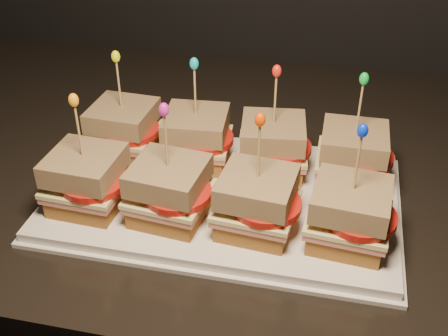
# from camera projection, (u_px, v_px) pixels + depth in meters

# --- Properties ---
(cabinet) EXTENTS (2.68, 0.71, 0.83)m
(cabinet) POSITION_uv_depth(u_px,v_px,m) (197.00, 336.00, 1.13)
(cabinet) COLOR black
(cabinet) RESTS_ON ground
(granite_slab) EXTENTS (2.72, 0.75, 0.03)m
(granite_slab) POSITION_uv_depth(u_px,v_px,m) (190.00, 156.00, 0.89)
(granite_slab) COLOR black
(granite_slab) RESTS_ON cabinet
(platter) EXTENTS (0.45, 0.28, 0.02)m
(platter) POSITION_uv_depth(u_px,v_px,m) (224.00, 196.00, 0.76)
(platter) COLOR white
(platter) RESTS_ON granite_slab
(platter_rim) EXTENTS (0.47, 0.29, 0.01)m
(platter_rim) POSITION_uv_depth(u_px,v_px,m) (224.00, 200.00, 0.76)
(platter_rim) COLOR white
(platter_rim) RESTS_ON granite_slab
(sandwich_0_bread_bot) EXTENTS (0.09, 0.09, 0.02)m
(sandwich_0_bread_bot) POSITION_uv_depth(u_px,v_px,m) (126.00, 145.00, 0.83)
(sandwich_0_bread_bot) COLOR brown
(sandwich_0_bread_bot) RESTS_ON platter
(sandwich_0_ham) EXTENTS (0.10, 0.09, 0.01)m
(sandwich_0_ham) POSITION_uv_depth(u_px,v_px,m) (125.00, 136.00, 0.82)
(sandwich_0_ham) COLOR #C46459
(sandwich_0_ham) RESTS_ON sandwich_0_bread_bot
(sandwich_0_cheese) EXTENTS (0.10, 0.10, 0.01)m
(sandwich_0_cheese) POSITION_uv_depth(u_px,v_px,m) (124.00, 132.00, 0.81)
(sandwich_0_cheese) COLOR #EAE294
(sandwich_0_cheese) RESTS_ON sandwich_0_ham
(sandwich_0_tomato) EXTENTS (0.08, 0.08, 0.01)m
(sandwich_0_tomato) POSITION_uv_depth(u_px,v_px,m) (130.00, 130.00, 0.80)
(sandwich_0_tomato) COLOR #B61A11
(sandwich_0_tomato) RESTS_ON sandwich_0_cheese
(sandwich_0_bread_top) EXTENTS (0.09, 0.09, 0.03)m
(sandwich_0_bread_top) POSITION_uv_depth(u_px,v_px,m) (122.00, 116.00, 0.80)
(sandwich_0_bread_top) COLOR #512D0E
(sandwich_0_bread_top) RESTS_ON sandwich_0_tomato
(sandwich_0_pick) EXTENTS (0.00, 0.00, 0.09)m
(sandwich_0_pick) POSITION_uv_depth(u_px,v_px,m) (119.00, 87.00, 0.77)
(sandwich_0_pick) COLOR tan
(sandwich_0_pick) RESTS_ON sandwich_0_bread_top
(sandwich_0_frill) EXTENTS (0.01, 0.01, 0.02)m
(sandwich_0_frill) POSITION_uv_depth(u_px,v_px,m) (116.00, 57.00, 0.75)
(sandwich_0_frill) COLOR #DFEC12
(sandwich_0_frill) RESTS_ON sandwich_0_pick
(sandwich_1_bread_bot) EXTENTS (0.09, 0.09, 0.02)m
(sandwich_1_bread_bot) POSITION_uv_depth(u_px,v_px,m) (197.00, 153.00, 0.81)
(sandwich_1_bread_bot) COLOR brown
(sandwich_1_bread_bot) RESTS_ON platter
(sandwich_1_ham) EXTENTS (0.10, 0.10, 0.01)m
(sandwich_1_ham) POSITION_uv_depth(u_px,v_px,m) (197.00, 144.00, 0.80)
(sandwich_1_ham) COLOR #C46459
(sandwich_1_ham) RESTS_ON sandwich_1_bread_bot
(sandwich_1_cheese) EXTENTS (0.10, 0.10, 0.01)m
(sandwich_1_cheese) POSITION_uv_depth(u_px,v_px,m) (197.00, 140.00, 0.80)
(sandwich_1_cheese) COLOR #EAE294
(sandwich_1_cheese) RESTS_ON sandwich_1_ham
(sandwich_1_tomato) EXTENTS (0.08, 0.08, 0.01)m
(sandwich_1_tomato) POSITION_uv_depth(u_px,v_px,m) (204.00, 138.00, 0.78)
(sandwich_1_tomato) COLOR #B61A11
(sandwich_1_tomato) RESTS_ON sandwich_1_cheese
(sandwich_1_bread_top) EXTENTS (0.09, 0.09, 0.03)m
(sandwich_1_bread_top) POSITION_uv_depth(u_px,v_px,m) (196.00, 124.00, 0.78)
(sandwich_1_bread_top) COLOR #512D0E
(sandwich_1_bread_top) RESTS_ON sandwich_1_tomato
(sandwich_1_pick) EXTENTS (0.00, 0.00, 0.09)m
(sandwich_1_pick) POSITION_uv_depth(u_px,v_px,m) (195.00, 95.00, 0.76)
(sandwich_1_pick) COLOR tan
(sandwich_1_pick) RESTS_ON sandwich_1_bread_top
(sandwich_1_frill) EXTENTS (0.01, 0.01, 0.02)m
(sandwich_1_frill) POSITION_uv_depth(u_px,v_px,m) (194.00, 64.00, 0.73)
(sandwich_1_frill) COLOR #12AECA
(sandwich_1_frill) RESTS_ON sandwich_1_pick
(sandwich_2_bread_bot) EXTENTS (0.09, 0.09, 0.02)m
(sandwich_2_bread_bot) POSITION_uv_depth(u_px,v_px,m) (272.00, 162.00, 0.79)
(sandwich_2_bread_bot) COLOR brown
(sandwich_2_bread_bot) RESTS_ON platter
(sandwich_2_ham) EXTENTS (0.10, 0.10, 0.01)m
(sandwich_2_ham) POSITION_uv_depth(u_px,v_px,m) (272.00, 153.00, 0.78)
(sandwich_2_ham) COLOR #C46459
(sandwich_2_ham) RESTS_ON sandwich_2_bread_bot
(sandwich_2_cheese) EXTENTS (0.10, 0.10, 0.01)m
(sandwich_2_cheese) POSITION_uv_depth(u_px,v_px,m) (272.00, 149.00, 0.78)
(sandwich_2_cheese) COLOR #EAE294
(sandwich_2_cheese) RESTS_ON sandwich_2_ham
(sandwich_2_tomato) EXTENTS (0.08, 0.08, 0.01)m
(sandwich_2_tomato) POSITION_uv_depth(u_px,v_px,m) (281.00, 147.00, 0.76)
(sandwich_2_tomato) COLOR #B61A11
(sandwich_2_tomato) RESTS_ON sandwich_2_cheese
(sandwich_2_bread_top) EXTENTS (0.10, 0.10, 0.03)m
(sandwich_2_bread_top) POSITION_uv_depth(u_px,v_px,m) (273.00, 132.00, 0.76)
(sandwich_2_bread_top) COLOR #512D0E
(sandwich_2_bread_top) RESTS_ON sandwich_2_tomato
(sandwich_2_pick) EXTENTS (0.00, 0.00, 0.09)m
(sandwich_2_pick) POSITION_uv_depth(u_px,v_px,m) (275.00, 103.00, 0.74)
(sandwich_2_pick) COLOR tan
(sandwich_2_pick) RESTS_ON sandwich_2_bread_top
(sandwich_2_frill) EXTENTS (0.01, 0.01, 0.02)m
(sandwich_2_frill) POSITION_uv_depth(u_px,v_px,m) (277.00, 71.00, 0.71)
(sandwich_2_frill) COLOR red
(sandwich_2_frill) RESTS_ON sandwich_2_pick
(sandwich_3_bread_bot) EXTENTS (0.08, 0.08, 0.02)m
(sandwich_3_bread_bot) POSITION_uv_depth(u_px,v_px,m) (350.00, 172.00, 0.77)
(sandwich_3_bread_bot) COLOR brown
(sandwich_3_bread_bot) RESTS_ON platter
(sandwich_3_ham) EXTENTS (0.09, 0.09, 0.01)m
(sandwich_3_ham) POSITION_uv_depth(u_px,v_px,m) (351.00, 162.00, 0.76)
(sandwich_3_ham) COLOR #C46459
(sandwich_3_ham) RESTS_ON sandwich_3_bread_bot
(sandwich_3_cheese) EXTENTS (0.09, 0.09, 0.01)m
(sandwich_3_cheese) POSITION_uv_depth(u_px,v_px,m) (352.00, 158.00, 0.76)
(sandwich_3_cheese) COLOR #EAE294
(sandwich_3_cheese) RESTS_ON sandwich_3_ham
(sandwich_3_tomato) EXTENTS (0.08, 0.08, 0.01)m
(sandwich_3_tomato) POSITION_uv_depth(u_px,v_px,m) (362.00, 156.00, 0.75)
(sandwich_3_tomato) COLOR #B61A11
(sandwich_3_tomato) RESTS_ON sandwich_3_cheese
(sandwich_3_bread_top) EXTENTS (0.09, 0.09, 0.03)m
(sandwich_3_bread_top) POSITION_uv_depth(u_px,v_px,m) (355.00, 141.00, 0.74)
(sandwich_3_bread_top) COLOR #512D0E
(sandwich_3_bread_top) RESTS_ON sandwich_3_tomato
(sandwich_3_pick) EXTENTS (0.00, 0.00, 0.09)m
(sandwich_3_pick) POSITION_uv_depth(u_px,v_px,m) (359.00, 111.00, 0.72)
(sandwich_3_pick) COLOR tan
(sandwich_3_pick) RESTS_ON sandwich_3_bread_top
(sandwich_3_frill) EXTENTS (0.01, 0.01, 0.02)m
(sandwich_3_frill) POSITION_uv_depth(u_px,v_px,m) (364.00, 79.00, 0.69)
(sandwich_3_frill) COLOR green
(sandwich_3_frill) RESTS_ON sandwich_3_pick
(sandwich_4_bread_bot) EXTENTS (0.09, 0.09, 0.02)m
(sandwich_4_bread_bot) POSITION_uv_depth(u_px,v_px,m) (90.00, 197.00, 0.72)
(sandwich_4_bread_bot) COLOR brown
(sandwich_4_bread_bot) RESTS_ON platter
(sandwich_4_ham) EXTENTS (0.10, 0.09, 0.01)m
(sandwich_4_ham) POSITION_uv_depth(u_px,v_px,m) (88.00, 187.00, 0.71)
(sandwich_4_ham) COLOR #C46459
(sandwich_4_ham) RESTS_ON sandwich_4_bread_bot
(sandwich_4_cheese) EXTENTS (0.10, 0.10, 0.01)m
(sandwich_4_cheese) POSITION_uv_depth(u_px,v_px,m) (87.00, 182.00, 0.71)
(sandwich_4_cheese) COLOR #EAE294
(sandwich_4_cheese) RESTS_ON sandwich_4_ham
(sandwich_4_tomato) EXTENTS (0.08, 0.08, 0.01)m
(sandwich_4_tomato) POSITION_uv_depth(u_px,v_px,m) (93.00, 181.00, 0.70)
(sandwich_4_tomato) COLOR #B61A11
(sandwich_4_tomato) RESTS_ON sandwich_4_cheese
(sandwich_4_bread_top) EXTENTS (0.09, 0.09, 0.03)m
(sandwich_4_bread_top) POSITION_uv_depth(u_px,v_px,m) (84.00, 165.00, 0.69)
(sandwich_4_bread_top) COLOR #512D0E
(sandwich_4_bread_top) RESTS_ON sandwich_4_tomato
(sandwich_4_pick) EXTENTS (0.00, 0.00, 0.09)m
(sandwich_4_pick) POSITION_uv_depth(u_px,v_px,m) (79.00, 134.00, 0.67)
(sandwich_4_pick) COLOR tan
(sandwich_4_pick) RESTS_ON sandwich_4_bread_top
(sandwich_4_frill) EXTENTS (0.01, 0.01, 0.02)m
(sandwich_4_frill) POSITION_uv_depth(u_px,v_px,m) (74.00, 100.00, 0.64)
(sandwich_4_frill) COLOR orange
(sandwich_4_frill) RESTS_ON sandwich_4_pick
(sandwich_5_bread_bot) EXTENTS (0.09, 0.09, 0.02)m
(sandwich_5_bread_bot) POSITION_uv_depth(u_px,v_px,m) (171.00, 208.00, 0.70)
(sandwich_5_bread_bot) COLOR brown
(sandwich_5_bread_bot) RESTS_ON platter
(sandwich_5_ham) EXTENTS (0.10, 0.10, 0.01)m
(sandwich_5_ham) POSITION_uv_depth(u_px,v_px,m) (170.00, 198.00, 0.69)
(sandwich_5_ham) COLOR #C46459
(sandwich_5_ham) RESTS_ON sandwich_5_bread_bot
(sandwich_5_cheese) EXTENTS (0.10, 0.10, 0.01)m
(sandwich_5_cheese) POSITION_uv_depth(u_px,v_px,m) (170.00, 193.00, 0.69)
(sandwich_5_cheese) COLOR #EAE294
(sandwich_5_cheese) RESTS_ON sandwich_5_ham
(sandwich_5_tomato) EXTENTS (0.08, 0.08, 0.01)m
(sandwich_5_tomato) POSITION_uv_depth(u_px,v_px,m) (177.00, 193.00, 0.68)
(sandwich_5_tomato) COLOR #B61A11
(sandwich_5_tomato) RESTS_ON sandwich_5_cheese
(sandwich_5_bread_top) EXTENTS (0.09, 0.09, 0.03)m
(sandwich_5_bread_top) POSITION_uv_depth(u_px,v_px,m) (168.00, 176.00, 0.67)
(sandwich_5_bread_top) COLOR #512D0E
(sandwich_5_bread_top) RESTS_ON sandwich_5_tomato
(sandwich_5_pick) EXTENTS (0.00, 0.00, 0.09)m
(sandwich_5_pick) POSITION_uv_depth(u_px,v_px,m) (166.00, 144.00, 0.65)
(sandwich_5_pick) COLOR tan
(sandwich_5_pick) RESTS_ON sandwich_5_bread_top
(sandwich_5_frill) EXTENTS (0.01, 0.01, 0.02)m
(sandwich_5_frill) POSITION_uv_depth(u_px,v_px,m) (164.00, 110.00, 0.62)
(sandwich_5_frill) COLOR #CA239D
(sandwich_5_frill) RESTS_ON sandwich_5_pick
(sandwich_6_bread_bot) EXTENTS (0.09, 0.09, 0.02)m
(sandwich_6_bread_bot) POSITION_uv_depth(u_px,v_px,m) (256.00, 220.00, 0.68)
(sandwich_6_bread_bot) COLOR brown
(sandwich_6_bread_bot) RESTS_ON platter
(sandwich_6_ham) EXTENTS (0.10, 0.10, 0.01)m
(sandwich_6_ham) POSITION_uv_depth(u_px,v_px,m) (256.00, 210.00, 0.67)
(sandwich_6_ham) COLOR #C46459
(sandwich_6_ham) RESTS_ON sandwich_6_bread_bot
(sandwich_6_cheese) EXTENTS (0.10, 0.10, 0.01)m
(sandwich_6_cheese) POSITION_uv_depth(u_px,v_px,m) (257.00, 205.00, 0.67)
(sandwich_6_cheese) COLOR #EAE294
(sandwich_6_cheese) RESTS_ON sandwich_6_ham
(sandwich_6_tomato) EXTENTS (0.08, 0.08, 0.01)m
(sandwich_6_tomato) POSITION_uv_depth(u_px,v_px,m) (266.00, 204.00, 0.66)
(sandwich_6_tomato) COLOR #B61A11
(sandwich_6_tomato) RESTS_ON sandwich_6_cheese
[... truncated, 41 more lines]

